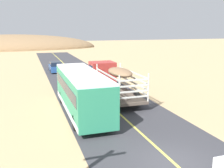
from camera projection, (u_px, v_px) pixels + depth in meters
ground_plane at (173, 163)px, 12.54m from camera, size 240.00×240.00×0.00m
road_surface at (173, 162)px, 12.54m from camera, size 8.00×120.00×0.02m
road_centre_line at (173, 162)px, 12.54m from camera, size 0.16×117.60×0.00m
livestock_truck at (109, 76)px, 25.38m from camera, size 2.53×9.70×3.02m
bus at (82, 91)px, 19.49m from camera, size 2.54×10.00×3.21m
car_far at (56, 67)px, 38.51m from camera, size 1.80×4.40×1.46m
distant_hill at (11, 48)px, 82.39m from camera, size 54.51×24.83×8.83m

